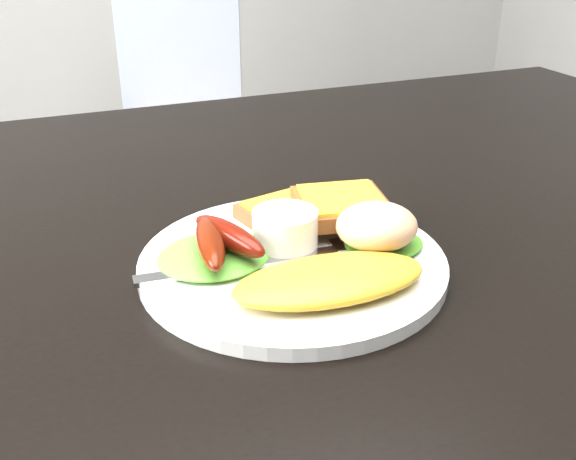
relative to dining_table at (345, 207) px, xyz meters
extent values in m
cube|color=black|center=(0.00, 0.00, 0.00)|extent=(1.20, 0.80, 0.04)
cube|color=tan|center=(0.15, 1.22, -0.28)|extent=(0.46, 0.46, 0.04)
imported|color=navy|center=(0.12, 0.45, 0.06)|extent=(0.67, 0.56, 1.58)
cylinder|color=white|center=(-0.12, -0.14, 0.03)|extent=(0.25, 0.25, 0.01)
ellipsoid|color=green|center=(-0.18, -0.12, 0.04)|extent=(0.11, 0.10, 0.01)
ellipsoid|color=#34841C|center=(-0.04, -0.15, 0.04)|extent=(0.07, 0.07, 0.01)
ellipsoid|color=gold|center=(-0.11, -0.20, 0.04)|extent=(0.15, 0.08, 0.02)
ellipsoid|color=#5E0902|center=(-0.18, -0.13, 0.05)|extent=(0.04, 0.09, 0.02)
ellipsoid|color=#5A0E01|center=(-0.17, -0.12, 0.05)|extent=(0.05, 0.09, 0.02)
cylinder|color=white|center=(-0.12, -0.12, 0.05)|extent=(0.06, 0.06, 0.03)
cube|color=brown|center=(-0.09, -0.08, 0.04)|extent=(0.09, 0.09, 0.01)
cube|color=brown|center=(-0.06, -0.10, 0.05)|extent=(0.09, 0.09, 0.01)
ellipsoid|color=beige|center=(-0.05, -0.16, 0.06)|extent=(0.07, 0.07, 0.04)
cube|color=#ADAFB7|center=(-0.16, -0.14, 0.03)|extent=(0.17, 0.03, 0.00)
camera|label=1|loc=(-0.30, -0.59, 0.29)|focal=42.00mm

